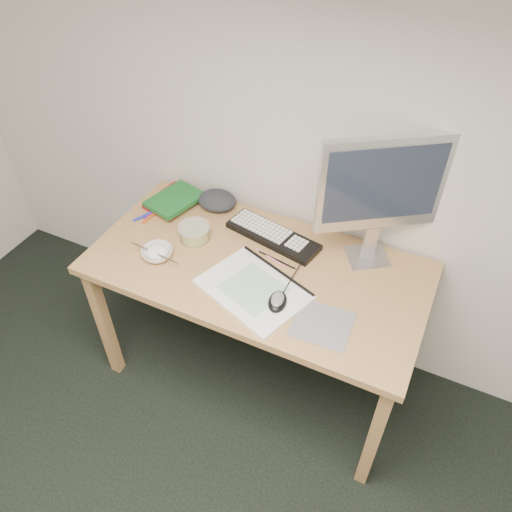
{
  "coord_description": "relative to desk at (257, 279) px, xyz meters",
  "views": [
    {
      "loc": [
        0.68,
        0.09,
        2.19
      ],
      "look_at": [
        0.05,
        1.4,
        0.83
      ],
      "focal_mm": 35.0,
      "sensor_mm": 36.0,
      "label": 1
    }
  ],
  "objects": [
    {
      "name": "keyboard",
      "position": [
        -0.01,
        0.19,
        0.09
      ],
      "size": [
        0.45,
        0.22,
        0.03
      ],
      "primitive_type": "cube",
      "rotation": [
        0.0,
        0.0,
        -0.2
      ],
      "color": "black",
      "rests_on": "desk"
    },
    {
      "name": "chopsticks",
      "position": [
        -0.4,
        -0.16,
        0.13
      ],
      "size": [
        0.24,
        0.04,
        0.02
      ],
      "primitive_type": "cylinder",
      "rotation": [
        0.0,
        1.57,
        -0.1
      ],
      "color": "#BABABD",
      "rests_on": "rice_bowl"
    },
    {
      "name": "pencil_tan",
      "position": [
        0.07,
        -0.01,
        0.09
      ],
      "size": [
        0.13,
        0.12,
        0.01
      ],
      "primitive_type": "cylinder",
      "rotation": [
        0.0,
        1.57,
        -0.76
      ],
      "color": "tan",
      "rests_on": "desk"
    },
    {
      "name": "marker_blue",
      "position": [
        -0.6,
        0.08,
        0.09
      ],
      "size": [
        0.07,
        0.13,
        0.01
      ],
      "primitive_type": "cylinder",
      "rotation": [
        0.0,
        1.57,
        1.12
      ],
      "color": "#1F31A8",
      "rests_on": "desk"
    },
    {
      "name": "mousepad",
      "position": [
        0.35,
        -0.18,
        0.08
      ],
      "size": [
        0.22,
        0.2,
        0.0
      ],
      "primitive_type": "cube",
      "rotation": [
        0.0,
        0.0,
        0.05
      ],
      "color": "slate",
      "rests_on": "desk"
    },
    {
      "name": "sketchpad",
      "position": [
        0.05,
        -0.13,
        0.09
      ],
      "size": [
        0.48,
        0.41,
        0.01
      ],
      "primitive_type": "cube",
      "rotation": [
        0.0,
        0.0,
        -0.35
      ],
      "color": "silver",
      "rests_on": "desk"
    },
    {
      "name": "pencil_black",
      "position": [
        0.06,
        0.06,
        0.09
      ],
      "size": [
        0.18,
        0.04,
        0.01
      ],
      "primitive_type": "cylinder",
      "rotation": [
        0.0,
        1.57,
        -0.17
      ],
      "color": "black",
      "rests_on": "desk"
    },
    {
      "name": "book_green",
      "position": [
        -0.52,
        0.2,
        0.12
      ],
      "size": [
        0.23,
        0.28,
        0.02
      ],
      "primitive_type": "cube",
      "rotation": [
        0.0,
        0.0,
        -0.25
      ],
      "color": "#186025",
      "rests_on": "book_red"
    },
    {
      "name": "desk",
      "position": [
        0.0,
        0.0,
        0.0
      ],
      "size": [
        1.4,
        0.7,
        0.75
      ],
      "color": "tan",
      "rests_on": "ground"
    },
    {
      "name": "mouse",
      "position": [
        0.16,
        -0.16,
        0.11
      ],
      "size": [
        0.09,
        0.12,
        0.04
      ],
      "primitive_type": "ellipsoid",
      "rotation": [
        0.0,
        0.0,
        0.2
      ],
      "color": "black",
      "rests_on": "sketchpad"
    },
    {
      "name": "rice_bowl",
      "position": [
        -0.4,
        -0.13,
        0.1
      ],
      "size": [
        0.16,
        0.16,
        0.04
      ],
      "primitive_type": "imported",
      "rotation": [
        0.0,
        0.0,
        -0.21
      ],
      "color": "silver",
      "rests_on": "desk"
    },
    {
      "name": "marker_purple",
      "position": [
        -0.59,
        0.11,
        0.09
      ],
      "size": [
        0.02,
        0.12,
        0.01
      ],
      "primitive_type": "cylinder",
      "rotation": [
        0.0,
        1.57,
        1.51
      ],
      "color": "#772383",
      "rests_on": "desk"
    },
    {
      "name": "monitor",
      "position": [
        0.4,
        0.25,
        0.44
      ],
      "size": [
        0.42,
        0.3,
        0.57
      ],
      "rotation": [
        0.0,
        0.0,
        0.59
      ],
      "color": "silver",
      "rests_on": "desk"
    },
    {
      "name": "cloth_lump",
      "position": [
        -0.34,
        0.29,
        0.11
      ],
      "size": [
        0.18,
        0.17,
        0.06
      ],
      "primitive_type": "ellipsoid",
      "rotation": [
        0.0,
        0.0,
        0.27
      ],
      "color": "#26282E",
      "rests_on": "desk"
    },
    {
      "name": "book_red",
      "position": [
        -0.55,
        0.22,
        0.09
      ],
      "size": [
        0.21,
        0.26,
        0.02
      ],
      "primitive_type": "cube",
      "rotation": [
        0.0,
        0.0,
        -0.15
      ],
      "color": "maroon",
      "rests_on": "desk"
    },
    {
      "name": "marker_orange",
      "position": [
        -0.58,
        0.09,
        0.09
      ],
      "size": [
        0.02,
        0.13,
        0.01
      ],
      "primitive_type": "cylinder",
      "rotation": [
        0.0,
        1.57,
        1.49
      ],
      "color": "#C75417",
      "rests_on": "desk"
    },
    {
      "name": "pencil_pink",
      "position": [
        0.03,
        0.07,
        0.09
      ],
      "size": [
        0.16,
        0.06,
        0.01
      ],
      "primitive_type": "cylinder",
      "rotation": [
        0.0,
        1.57,
        -0.31
      ],
      "color": "pink",
      "rests_on": "desk"
    },
    {
      "name": "fruit_tub",
      "position": [
        -0.32,
        0.04,
        0.12
      ],
      "size": [
        0.16,
        0.16,
        0.07
      ],
      "primitive_type": "cylinder",
      "rotation": [
        0.0,
        0.0,
        -0.19
      ],
      "color": "#EEEC54",
      "rests_on": "desk"
    }
  ]
}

